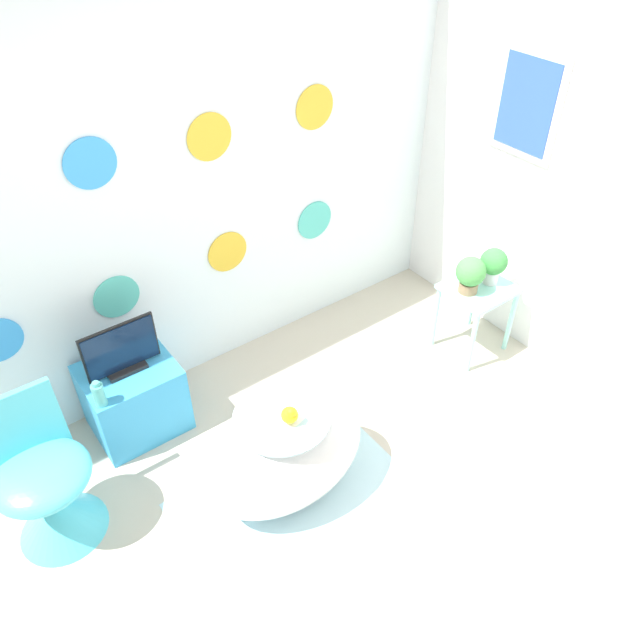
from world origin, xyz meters
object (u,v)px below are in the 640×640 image
object	(u,v)px
tv	(121,351)
potted_plant_left	(471,274)
bathtub	(284,452)
vase	(99,394)
chair	(50,494)
potted_plant_right	(493,264)

from	to	relation	value
tv	potted_plant_left	bearing A→B (deg)	-18.44
bathtub	potted_plant_left	xyz separation A→B (m)	(1.55, 0.22, 0.35)
tv	vase	distance (m)	0.27
bathtub	tv	bearing A→B (deg)	116.72
chair	bathtub	bearing A→B (deg)	-24.14
chair	tv	size ratio (longest dim) A/B	1.95
potted_plant_right	chair	bearing A→B (deg)	174.50
chair	vase	size ratio (longest dim) A/B	5.15
bathtub	potted_plant_right	world-z (taller)	potted_plant_right
chair	vase	distance (m)	0.52
chair	vase	world-z (taller)	chair
bathtub	potted_plant_left	distance (m)	1.60
chair	potted_plant_left	bearing A→B (deg)	-5.53
vase	potted_plant_left	world-z (taller)	potted_plant_left
chair	vase	xyz separation A→B (m)	(0.40, 0.24, 0.24)
bathtub	potted_plant_right	bearing A→B (deg)	6.61
tv	vase	world-z (taller)	tv
bathtub	tv	distance (m)	1.03
bathtub	vase	world-z (taller)	vase
bathtub	potted_plant_right	xyz separation A→B (m)	(1.73, 0.20, 0.35)
tv	potted_plant_left	xyz separation A→B (m)	(1.99, -0.66, 0.05)
tv	vase	bearing A→B (deg)	-140.55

